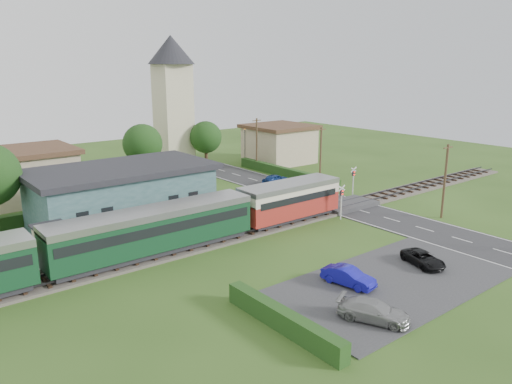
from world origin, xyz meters
TOP-DOWN VIEW (x-y plane):
  - ground at (0.00, 0.00)m, footprint 120.00×120.00m
  - railway_track at (0.00, 2.00)m, footprint 76.00×3.20m
  - road at (10.00, 0.00)m, footprint 6.00×70.00m
  - car_park at (-1.50, -12.00)m, footprint 17.00×9.00m
  - crossing_deck at (10.00, 2.00)m, footprint 6.20×3.40m
  - platform at (-10.00, 5.20)m, footprint 30.00×3.00m
  - equipment_hut at (-18.00, 5.20)m, footprint 2.30×2.30m
  - station_building at (-10.00, 10.99)m, footprint 16.00×9.00m
  - train at (-14.67, 2.00)m, footprint 43.20×2.90m
  - church_tower at (5.00, 28.00)m, footprint 6.00×6.00m
  - house_west at (-15.00, 25.00)m, footprint 10.80×8.80m
  - house_east at (20.00, 24.00)m, footprint 8.80×8.80m
  - hedge_carpark at (-11.00, -12.00)m, footprint 0.80×9.00m
  - hedge_roadside at (14.20, 16.00)m, footprint 0.80×18.00m
  - hedge_station at (-10.00, 15.50)m, footprint 22.00×0.80m
  - tree_b at (-2.00, 23.00)m, footprint 4.60×4.60m
  - tree_c at (8.00, 25.00)m, footprint 4.20×4.20m
  - utility_pole_b at (14.20, -6.00)m, footprint 1.40×0.22m
  - utility_pole_c at (14.20, 10.00)m, footprint 1.40×0.22m
  - utility_pole_d at (14.20, 22.00)m, footprint 1.40×0.22m
  - crossing_signal_near at (6.40, -0.41)m, footprint 0.84×0.28m
  - crossing_signal_far at (13.60, 4.39)m, footprint 0.84×0.28m
  - streetlamp_east at (16.00, 27.00)m, footprint 0.30×0.30m
  - car_on_road at (10.57, 13.90)m, footprint 3.76×2.00m
  - car_park_blue at (-3.99, -10.50)m, footprint 1.92×3.79m
  - car_park_silver at (-6.41, -14.50)m, footprint 3.28×4.39m
  - car_park_dark at (2.74, -11.62)m, footprint 2.63×3.90m
  - pedestrian_near at (-1.82, 4.88)m, footprint 0.58×0.43m
  - pedestrian_far at (-15.53, 4.88)m, footprint 0.92×1.01m

SIDE VIEW (x-z plane):
  - ground at x=0.00m, z-range 0.00..0.00m
  - road at x=10.00m, z-range 0.00..0.05m
  - car_park at x=-1.50m, z-range 0.00..0.08m
  - railway_track at x=0.00m, z-range -0.13..0.36m
  - crossing_deck at x=10.00m, z-range 0.00..0.45m
  - platform at x=-10.00m, z-range 0.00..0.45m
  - car_park_dark at x=2.74m, z-range 0.08..1.07m
  - hedge_carpark at x=-11.00m, z-range 0.00..1.20m
  - hedge_roadside at x=14.20m, z-range 0.00..1.20m
  - hedge_station at x=-10.00m, z-range 0.00..1.30m
  - car_on_road at x=10.57m, z-range 0.05..1.27m
  - car_park_silver at x=-6.41m, z-range 0.08..1.26m
  - car_park_blue at x=-3.99m, z-range 0.08..1.27m
  - pedestrian_near at x=-1.82m, z-range 0.45..1.93m
  - pedestrian_far at x=-15.53m, z-range 0.45..2.14m
  - equipment_hut at x=-18.00m, z-range 0.47..3.02m
  - crossing_signal_near at x=6.40m, z-range 0.50..3.78m
  - crossing_signal_far at x=13.60m, z-range 0.50..3.78m
  - train at x=-14.67m, z-range 0.48..3.88m
  - station_building at x=-10.00m, z-range 0.04..5.34m
  - house_west at x=-15.00m, z-range 0.04..5.54m
  - house_east at x=20.00m, z-range 0.05..5.55m
  - streetlamp_east at x=16.00m, z-range 0.46..5.62m
  - utility_pole_b at x=14.20m, z-range 0.13..7.13m
  - utility_pole_c at x=14.20m, z-range 0.13..7.13m
  - utility_pole_d at x=14.20m, z-range 0.13..7.13m
  - tree_c at x=8.00m, z-range 1.26..8.04m
  - tree_b at x=-2.00m, z-range 1.35..8.69m
  - church_tower at x=5.00m, z-range 1.43..19.03m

